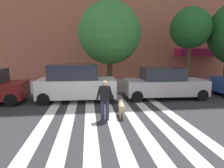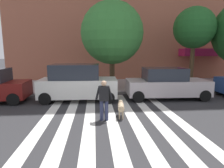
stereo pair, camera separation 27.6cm
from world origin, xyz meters
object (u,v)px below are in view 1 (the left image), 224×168
Objects in this scene: parked_car_behind_first at (76,83)px; dog_on_leash at (121,107)px; parked_car_third_in_line at (164,84)px; street_tree_nearest at (110,33)px; pedestrian_dog_walker at (105,98)px; street_tree_middle at (190,29)px.

parked_car_behind_first reaches higher than dog_on_leash.
street_tree_nearest is at bearing 138.35° from parked_car_third_in_line.
street_tree_nearest reaches higher than pedestrian_dog_walker.
pedestrian_dog_walker is 0.95m from dog_on_leash.
pedestrian_dog_walker is 1.49× the size of dog_on_leash.
pedestrian_dog_walker is at bearing -68.86° from parked_car_behind_first.
parked_car_third_in_line is at bearing 44.61° from dog_on_leash.
street_tree_nearest reaches higher than parked_car_third_in_line.
parked_car_behind_first is at bearing 111.14° from pedestrian_dog_walker.
dog_on_leash is (-6.40, -6.35, -4.09)m from street_tree_middle.
street_tree_middle is 10.44m from pedestrian_dog_walker.
street_tree_nearest reaches higher than dog_on_leash.
dog_on_leash is (-0.15, -5.77, -3.62)m from street_tree_nearest.
street_tree_nearest reaches higher than street_tree_middle.
street_tree_middle is 9.90m from dog_on_leash.
parked_car_behind_first is 5.22m from parked_car_third_in_line.
pedestrian_dog_walker is at bearing -155.00° from dog_on_leash.
pedestrian_dog_walker is (-0.89, -6.11, -3.14)m from street_tree_nearest.
street_tree_middle is (3.26, 3.26, 3.65)m from parked_car_third_in_line.
street_tree_middle is at bearing 21.01° from parked_car_behind_first.
street_tree_middle is at bearing 43.18° from pedestrian_dog_walker.
parked_car_third_in_line is 0.79× the size of street_tree_nearest.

